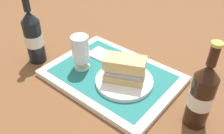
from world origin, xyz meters
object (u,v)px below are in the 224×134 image
at_px(beer_glass, 81,51).
at_px(plate, 124,81).
at_px(beer_bottle, 33,36).
at_px(second_bottle, 201,96).
at_px(sandwich, 124,69).

bearing_deg(beer_glass, plate, -170.32).
distance_m(beer_bottle, second_bottle, 0.60).
height_order(sandwich, beer_glass, beer_glass).
bearing_deg(plate, sandwich, 25.40).
bearing_deg(plate, second_bottle, -178.25).
bearing_deg(beer_bottle, sandwich, -166.58).
bearing_deg(beer_glass, second_bottle, -175.00).
distance_m(plate, beer_bottle, 0.37).
bearing_deg(second_bottle, beer_bottle, 8.79).
relative_size(sandwich, beer_glass, 1.16).
xyz_separation_m(plate, second_bottle, (-0.24, -0.01, 0.08)).
distance_m(plate, beer_glass, 0.18).
distance_m(sandwich, second_bottle, 0.25).
xyz_separation_m(plate, sandwich, (0.00, 0.00, 0.05)).
xyz_separation_m(plate, beer_bottle, (0.35, 0.08, 0.08)).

